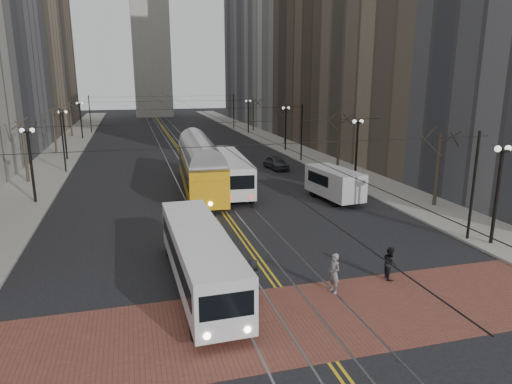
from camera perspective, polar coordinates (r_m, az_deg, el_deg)
ground at (r=22.64m, az=2.03°, el=-10.77°), size 260.00×260.00×0.00m
sidewalk_left at (r=65.87m, az=-22.94°, el=4.71°), size 5.00×140.00×0.15m
sidewalk_right at (r=68.63m, az=2.81°, el=6.13°), size 5.00×140.00×0.15m
crosswalk_band at (r=19.28m, az=5.71°, el=-15.53°), size 25.00×6.00×0.01m
streetcar_rails at (r=65.58m, az=-9.81°, el=5.51°), size 4.80×130.00×0.02m
centre_lines at (r=65.58m, az=-9.81°, el=5.51°), size 0.42×130.00×0.01m
building_left_far at (r=107.86m, az=-27.03°, el=18.18°), size 16.00×20.00×40.00m
building_right_mid at (r=73.24m, az=11.04°, el=19.68°), size 16.00×20.00×34.00m
building_right_far at (r=110.75m, az=1.43°, el=19.48°), size 16.00×20.00×40.00m
lamp_posts at (r=49.20m, az=-8.02°, el=6.08°), size 27.60×57.20×5.60m
street_trees at (r=55.60m, az=-8.90°, el=6.95°), size 31.68×53.28×5.60m
trolley_wires at (r=55.08m, az=-8.89°, el=7.91°), size 25.96×120.00×6.60m
transit_bus at (r=21.38m, az=-7.02°, el=-8.40°), size 2.55×11.04×2.75m
streetcar at (r=39.53m, az=-7.02°, el=2.72°), size 3.73×15.48×3.62m
rear_bus at (r=39.41m, az=-3.32°, el=2.30°), size 3.30×11.63×3.00m
cargo_van at (r=36.67m, az=9.75°, el=0.86°), size 2.88×5.96×2.54m
sedan_grey at (r=49.04m, az=2.54°, el=3.69°), size 2.16×4.27×1.39m
sedan_silver at (r=55.13m, az=-4.08°, el=4.91°), size 2.17×4.90×1.56m
pedestrian_a at (r=20.61m, az=-0.42°, el=-10.69°), size 0.59×0.87×1.73m
pedestrian_b at (r=21.22m, az=9.73°, el=-9.97°), size 0.58×0.76×1.85m
pedestrian_c at (r=23.23m, az=16.39°, el=-8.51°), size 0.75×0.89×1.61m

